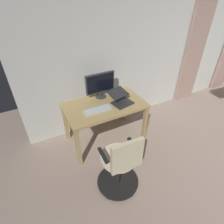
% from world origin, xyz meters
% --- Properties ---
extents(back_room_partition, '(5.84, 0.10, 2.77)m').
position_xyz_m(back_room_partition, '(0.00, -2.62, 1.39)').
color(back_room_partition, silver).
rests_on(back_room_partition, ground).
extents(curtain_right_panel, '(0.48, 0.06, 2.44)m').
position_xyz_m(curtain_right_panel, '(-0.48, -2.51, 1.22)').
color(curtain_right_panel, tan).
rests_on(curtain_right_panel, ground).
extents(desk, '(1.23, 0.71, 0.72)m').
position_xyz_m(desk, '(1.72, -2.11, 0.62)').
color(desk, tan).
rests_on(desk, ground).
extents(office_chair, '(0.56, 0.56, 0.97)m').
position_xyz_m(office_chair, '(1.96, -1.18, 0.46)').
color(office_chair, black).
rests_on(office_chair, ground).
extents(computer_monitor, '(0.48, 0.18, 0.41)m').
position_xyz_m(computer_monitor, '(1.68, -2.35, 0.95)').
color(computer_monitor, '#333338').
rests_on(computer_monitor, desk).
extents(computer_keyboard, '(0.41, 0.14, 0.02)m').
position_xyz_m(computer_keyboard, '(1.88, -2.01, 0.73)').
color(computer_keyboard, '#B7BCC1').
rests_on(computer_keyboard, desk).
extents(laptop, '(0.35, 0.40, 0.17)m').
position_xyz_m(laptop, '(1.47, -2.05, 0.78)').
color(laptop, '#232328').
rests_on(laptop, desk).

